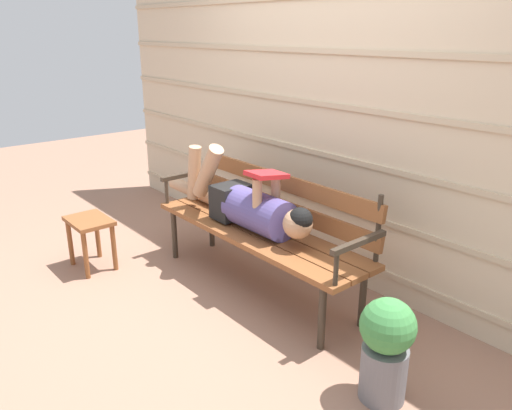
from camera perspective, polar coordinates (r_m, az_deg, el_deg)
The scene contains 6 objects.
ground_plane at distance 3.58m, azimuth -1.32°, elevation -9.82°, with size 12.00×12.00×0.00m, color #936B56.
house_siding at distance 3.69m, azimuth 7.60°, elevation 8.68°, with size 5.33×0.08×2.14m.
park_bench at distance 3.47m, azimuth 0.88°, elevation -1.90°, with size 1.82×0.48×0.86m.
reclining_person at distance 3.46m, azimuth -1.15°, elevation 0.14°, with size 1.68×0.27×0.54m.
footstool at distance 4.00m, azimuth -18.38°, elevation -2.73°, with size 0.38×0.28×0.40m.
potted_plant at distance 2.59m, azimuth 14.58°, elevation -15.33°, with size 0.27×0.27×0.55m.
Camera 1 is at (2.45, -1.94, 1.74)m, focal length 35.11 mm.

